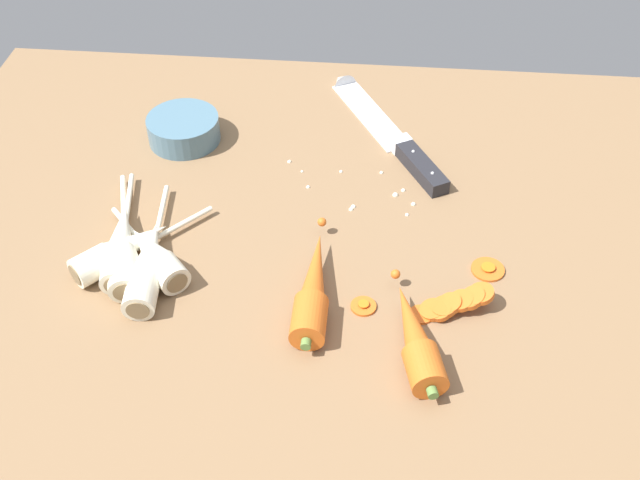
% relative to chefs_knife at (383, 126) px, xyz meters
% --- Properties ---
extents(ground_plane, '(1.20, 0.90, 0.04)m').
position_rel_chefs_knife_xyz_m(ground_plane, '(-0.07, -0.26, -0.03)').
color(ground_plane, brown).
extents(chefs_knife, '(0.20, 0.32, 0.04)m').
position_rel_chefs_knife_xyz_m(chefs_knife, '(0.00, 0.00, 0.00)').
color(chefs_knife, silver).
rests_on(chefs_knife, ground_plane).
extents(whole_carrot, '(0.04, 0.22, 0.04)m').
position_rel_chefs_knife_xyz_m(whole_carrot, '(-0.08, -0.37, 0.01)').
color(whole_carrot, '#D6601E').
rests_on(whole_carrot, ground_plane).
extents(whole_carrot_second, '(0.08, 0.18, 0.04)m').
position_rel_chefs_knife_xyz_m(whole_carrot_second, '(0.05, -0.44, 0.01)').
color(whole_carrot_second, '#D6601E').
rests_on(whole_carrot_second, ground_plane).
extents(parsnip_front, '(0.16, 0.17, 0.04)m').
position_rel_chefs_knife_xyz_m(parsnip_front, '(-0.33, -0.32, 0.01)').
color(parsnip_front, silver).
rests_on(parsnip_front, ground_plane).
extents(parsnip_mid_left, '(0.05, 0.24, 0.04)m').
position_rel_chefs_knife_xyz_m(parsnip_mid_left, '(-0.29, -0.34, 0.01)').
color(parsnip_mid_left, silver).
rests_on(parsnip_mid_left, ground_plane).
extents(parsnip_mid_right, '(0.07, 0.23, 0.04)m').
position_rel_chefs_knife_xyz_m(parsnip_mid_right, '(-0.33, -0.31, 0.01)').
color(parsnip_mid_right, silver).
rests_on(parsnip_mid_right, ground_plane).
extents(parsnip_back, '(0.09, 0.23, 0.04)m').
position_rel_chefs_knife_xyz_m(parsnip_back, '(-0.32, -0.32, 0.01)').
color(parsnip_back, silver).
rests_on(parsnip_back, ground_plane).
extents(parsnip_outer, '(0.14, 0.15, 0.04)m').
position_rel_chefs_knife_xyz_m(parsnip_outer, '(-0.28, -0.33, 0.01)').
color(parsnip_outer, silver).
rests_on(parsnip_outer, ground_plane).
extents(carrot_slice_stack, '(0.10, 0.05, 0.04)m').
position_rel_chefs_knife_xyz_m(carrot_slice_stack, '(0.09, -0.37, 0.01)').
color(carrot_slice_stack, '#D6601E').
rests_on(carrot_slice_stack, ground_plane).
extents(carrot_slice_stray_near, '(0.04, 0.04, 0.01)m').
position_rel_chefs_knife_xyz_m(carrot_slice_stray_near, '(0.14, -0.30, -0.00)').
color(carrot_slice_stray_near, '#D6601E').
rests_on(carrot_slice_stray_near, ground_plane).
extents(carrot_slice_stray_mid, '(0.03, 0.03, 0.01)m').
position_rel_chefs_knife_xyz_m(carrot_slice_stray_mid, '(-0.01, -0.37, -0.00)').
color(carrot_slice_stray_mid, '#D6601E').
rests_on(carrot_slice_stray_mid, ground_plane).
extents(prep_bowl, '(0.11, 0.11, 0.04)m').
position_rel_chefs_knife_xyz_m(prep_bowl, '(-0.30, -0.05, 0.01)').
color(prep_bowl, slate).
rests_on(prep_bowl, ground_plane).
extents(mince_crumbs, '(0.19, 0.11, 0.01)m').
position_rel_chefs_knife_xyz_m(mince_crumbs, '(-0.02, -0.16, -0.00)').
color(mince_crumbs, silver).
rests_on(mince_crumbs, ground_plane).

